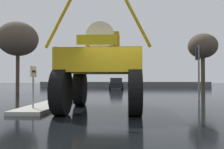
{
  "coord_description": "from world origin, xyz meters",
  "views": [
    {
      "loc": [
        0.28,
        -7.47,
        1.35
      ],
      "look_at": [
        -0.48,
        5.69,
        1.6
      ],
      "focal_mm": 38.47,
      "sensor_mm": 36.0,
      "label": 1
    }
  ],
  "objects_px": {
    "oversize_sprayer": "(103,67)",
    "sedan_ahead": "(116,84)",
    "traffic_signal_near_right": "(198,60)",
    "lane_arrow_sign": "(33,79)",
    "bare_tree_left": "(18,39)",
    "traffic_signal_near_left": "(56,61)",
    "bare_tree_right": "(203,47)"
  },
  "relations": [
    {
      "from": "lane_arrow_sign",
      "to": "sedan_ahead",
      "type": "xyz_separation_m",
      "value": [
        2.53,
        22.66,
        -0.63
      ]
    },
    {
      "from": "oversize_sprayer",
      "to": "sedan_ahead",
      "type": "height_order",
      "value": "oversize_sprayer"
    },
    {
      "from": "sedan_ahead",
      "to": "traffic_signal_near_right",
      "type": "distance_m",
      "value": 17.53
    },
    {
      "from": "bare_tree_left",
      "to": "bare_tree_right",
      "type": "distance_m",
      "value": 19.7
    },
    {
      "from": "oversize_sprayer",
      "to": "traffic_signal_near_right",
      "type": "height_order",
      "value": "oversize_sprayer"
    },
    {
      "from": "traffic_signal_near_right",
      "to": "bare_tree_right",
      "type": "relative_size",
      "value": 0.56
    },
    {
      "from": "oversize_sprayer",
      "to": "bare_tree_right",
      "type": "distance_m",
      "value": 19.27
    },
    {
      "from": "lane_arrow_sign",
      "to": "traffic_signal_near_right",
      "type": "relative_size",
      "value": 0.49
    },
    {
      "from": "oversize_sprayer",
      "to": "traffic_signal_near_left",
      "type": "xyz_separation_m",
      "value": [
        -3.69,
        5.42,
        0.72
      ]
    },
    {
      "from": "bare_tree_left",
      "to": "sedan_ahead",
      "type": "bearing_deg",
      "value": 43.82
    },
    {
      "from": "sedan_ahead",
      "to": "oversize_sprayer",
      "type": "bearing_deg",
      "value": 177.81
    },
    {
      "from": "traffic_signal_near_left",
      "to": "traffic_signal_near_right",
      "type": "xyz_separation_m",
      "value": [
        9.48,
        0.0,
        -0.01
      ]
    },
    {
      "from": "sedan_ahead",
      "to": "bare_tree_right",
      "type": "bearing_deg",
      "value": -121.28
    },
    {
      "from": "bare_tree_right",
      "to": "traffic_signal_near_left",
      "type": "bearing_deg",
      "value": -140.3
    },
    {
      "from": "traffic_signal_near_right",
      "to": "bare_tree_right",
      "type": "distance_m",
      "value": 11.89
    },
    {
      "from": "traffic_signal_near_right",
      "to": "oversize_sprayer",
      "type": "bearing_deg",
      "value": -136.87
    },
    {
      "from": "sedan_ahead",
      "to": "traffic_signal_near_left",
      "type": "height_order",
      "value": "traffic_signal_near_left"
    },
    {
      "from": "traffic_signal_near_right",
      "to": "lane_arrow_sign",
      "type": "bearing_deg",
      "value": -143.65
    },
    {
      "from": "bare_tree_right",
      "to": "oversize_sprayer",
      "type": "bearing_deg",
      "value": -120.22
    },
    {
      "from": "sedan_ahead",
      "to": "traffic_signal_near_right",
      "type": "xyz_separation_m",
      "value": [
        6.07,
        -16.34,
        1.88
      ]
    },
    {
      "from": "traffic_signal_near_left",
      "to": "bare_tree_left",
      "type": "relative_size",
      "value": 0.51
    },
    {
      "from": "oversize_sprayer",
      "to": "bare_tree_left",
      "type": "relative_size",
      "value": 0.76
    },
    {
      "from": "oversize_sprayer",
      "to": "traffic_signal_near_left",
      "type": "bearing_deg",
      "value": 34.62
    },
    {
      "from": "oversize_sprayer",
      "to": "bare_tree_right",
      "type": "xyz_separation_m",
      "value": [
        9.58,
        16.44,
        3.08
      ]
    },
    {
      "from": "traffic_signal_near_left",
      "to": "bare_tree_right",
      "type": "height_order",
      "value": "bare_tree_right"
    },
    {
      "from": "lane_arrow_sign",
      "to": "bare_tree_left",
      "type": "bearing_deg",
      "value": 117.1
    },
    {
      "from": "bare_tree_left",
      "to": "bare_tree_right",
      "type": "height_order",
      "value": "bare_tree_left"
    },
    {
      "from": "lane_arrow_sign",
      "to": "oversize_sprayer",
      "type": "xyz_separation_m",
      "value": [
        2.81,
        0.91,
        0.54
      ]
    },
    {
      "from": "lane_arrow_sign",
      "to": "traffic_signal_near_right",
      "type": "xyz_separation_m",
      "value": [
        8.6,
        6.33,
        1.25
      ]
    },
    {
      "from": "traffic_signal_near_left",
      "to": "sedan_ahead",
      "type": "bearing_deg",
      "value": 78.22
    },
    {
      "from": "oversize_sprayer",
      "to": "bare_tree_left",
      "type": "distance_m",
      "value": 16.36
    },
    {
      "from": "lane_arrow_sign",
      "to": "traffic_signal_near_left",
      "type": "xyz_separation_m",
      "value": [
        -0.88,
        6.33,
        1.26
      ]
    }
  ]
}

